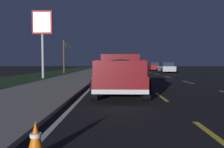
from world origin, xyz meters
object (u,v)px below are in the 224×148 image
at_px(sedan_red, 154,67).
at_px(gas_price_sign, 42,28).
at_px(sedan_black, 117,71).
at_px(traffic_cone_near, 36,140).
at_px(sedan_silver, 166,67).
at_px(pickup_truck, 120,73).
at_px(bare_tree_far, 64,55).

bearing_deg(sedan_red, gas_price_sign, 144.78).
distance_m(sedan_black, traffic_cone_near, 15.27).
bearing_deg(sedan_silver, gas_price_sign, 128.53).
xyz_separation_m(sedan_black, sedan_silver, (13.95, -7.19, 0.00)).
xyz_separation_m(pickup_truck, gas_price_sign, (10.66, 7.12, 3.78)).
distance_m(pickup_truck, gas_price_sign, 13.36).
xyz_separation_m(sedan_silver, traffic_cone_near, (-29.14, 8.56, -0.50)).
relative_size(pickup_truck, sedan_black, 1.24).
distance_m(sedan_black, bare_tree_far, 16.25).
distance_m(pickup_truck, bare_tree_far, 23.62).
distance_m(sedan_red, traffic_cone_near, 38.49).
bearing_deg(gas_price_sign, traffic_cone_near, -162.31).
relative_size(bare_tree_far, traffic_cone_near, 8.42).
xyz_separation_m(pickup_truck, sedan_silver, (22.00, -7.12, -0.20)).
bearing_deg(traffic_cone_near, pickup_truck, -11.40).
bearing_deg(gas_price_sign, sedan_black, -110.28).
bearing_deg(traffic_cone_near, bare_tree_far, 12.14).
xyz_separation_m(sedan_black, traffic_cone_near, (-15.20, 1.37, -0.50)).
height_order(sedan_red, sedan_silver, same).
bearing_deg(pickup_truck, sedan_silver, -17.94).
distance_m(gas_price_sign, traffic_cone_near, 19.21).
bearing_deg(sedan_silver, bare_tree_far, 89.01).
height_order(pickup_truck, sedan_silver, pickup_truck).
height_order(sedan_silver, traffic_cone_near, sedan_silver).
bearing_deg(sedan_red, bare_tree_far, 119.26).
relative_size(sedan_black, gas_price_sign, 0.69).
height_order(sedan_red, traffic_cone_near, sedan_red).
bearing_deg(pickup_truck, sedan_red, -12.68).
xyz_separation_m(pickup_truck, sedan_red, (30.44, -6.85, -0.20)).
height_order(sedan_black, sedan_silver, same).
height_order(pickup_truck, traffic_cone_near, pickup_truck).
bearing_deg(gas_price_sign, bare_tree_far, 3.17).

